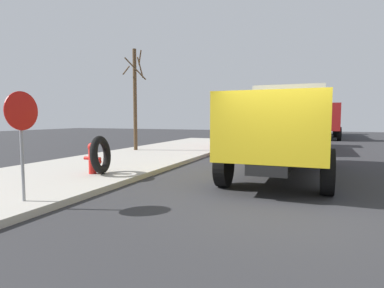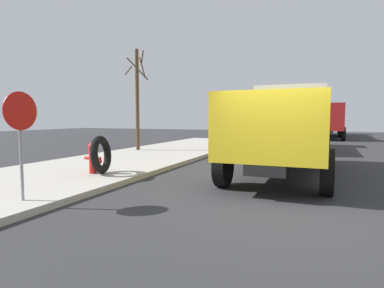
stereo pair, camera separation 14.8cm
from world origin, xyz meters
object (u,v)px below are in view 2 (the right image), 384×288
object	(u,v)px
bare_tree	(137,97)
dump_truck_red	(281,121)
loose_tire	(101,154)
dump_truck_gray	(326,120)
dump_truck_blue	(327,120)
stop_sign	(21,125)
dump_truck_yellow	(284,124)
fire_hydrant	(93,157)

from	to	relation	value
bare_tree	dump_truck_red	bearing A→B (deg)	-53.41
loose_tire	bare_tree	world-z (taller)	bare_tree
dump_truck_red	loose_tire	bearing A→B (deg)	161.30
dump_truck_gray	dump_truck_blue	world-z (taller)	same
dump_truck_red	dump_truck_blue	bearing A→B (deg)	-9.06
stop_sign	bare_tree	bearing A→B (deg)	19.15
dump_truck_yellow	dump_truck_blue	distance (m)	26.06
loose_tire	dump_truck_yellow	xyz separation A→B (m)	(2.80, -4.94, 0.89)
fire_hydrant	loose_tire	size ratio (longest dim) A/B	0.82
loose_tire	dump_truck_yellow	distance (m)	5.75
dump_truck_blue	bare_tree	xyz separation A→B (m)	(-22.30, 9.45, 1.29)
stop_sign	bare_tree	xyz separation A→B (m)	(9.61, 3.34, 1.24)
loose_tire	dump_truck_blue	world-z (taller)	dump_truck_blue
dump_truck_yellow	bare_tree	distance (m)	8.68
bare_tree	dump_truck_blue	bearing A→B (deg)	-22.96
fire_hydrant	dump_truck_yellow	size ratio (longest dim) A/B	0.13
dump_truck_yellow	dump_truck_blue	world-z (taller)	same
dump_truck_gray	bare_tree	distance (m)	18.39
fire_hydrant	dump_truck_gray	xyz separation A→B (m)	(22.41, -6.70, 0.97)
fire_hydrant	bare_tree	distance (m)	7.40
loose_tire	dump_truck_blue	bearing A→B (deg)	-12.99
fire_hydrant	dump_truck_yellow	distance (m)	6.01
stop_sign	dump_truck_yellow	bearing A→B (deg)	-36.71
dump_truck_red	dump_truck_gray	size ratio (longest dim) A/B	1.00
fire_hydrant	stop_sign	xyz separation A→B (m)	(-3.04, -0.79, 1.01)
dump_truck_yellow	bare_tree	bearing A→B (deg)	64.40
loose_tire	dump_truck_gray	world-z (taller)	dump_truck_gray
dump_truck_blue	bare_tree	distance (m)	24.25
stop_sign	dump_truck_red	size ratio (longest dim) A/B	0.31
bare_tree	dump_truck_gray	bearing A→B (deg)	-30.27
bare_tree	loose_tire	bearing A→B (deg)	-156.72
dump_truck_blue	dump_truck_red	bearing A→B (deg)	170.94
fire_hydrant	dump_truck_gray	bearing A→B (deg)	-16.65
dump_truck_red	dump_truck_blue	distance (m)	17.56
loose_tire	dump_truck_red	distance (m)	12.14
stop_sign	dump_truck_red	bearing A→B (deg)	-12.93
dump_truck_yellow	dump_truck_gray	distance (m)	19.61
fire_hydrant	dump_truck_blue	distance (m)	29.70
dump_truck_gray	bare_tree	bearing A→B (deg)	149.73
dump_truck_gray	bare_tree	size ratio (longest dim) A/B	1.35
stop_sign	dump_truck_red	world-z (taller)	dump_truck_red
dump_truck_yellow	dump_truck_blue	xyz separation A→B (m)	(26.01, -1.71, 0.00)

